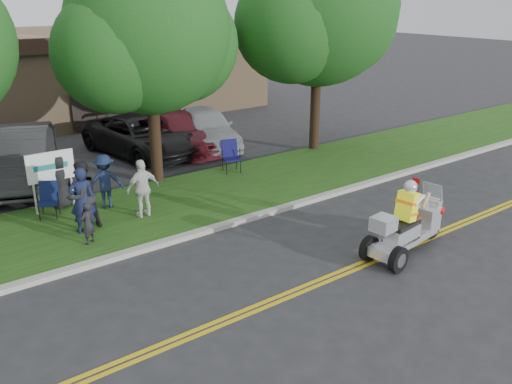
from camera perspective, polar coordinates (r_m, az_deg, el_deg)
ground at (r=11.73m, az=3.91°, el=-8.93°), size 120.00×120.00×0.00m
centerline_near at (r=11.35m, az=5.84°, el=-10.03°), size 60.00×0.10×0.01m
centerline_far at (r=11.45m, az=5.29°, el=-9.71°), size 60.00×0.10×0.01m
curb at (r=13.90m, az=-4.29°, el=-3.77°), size 60.00×0.25×0.12m
grass_verge at (r=15.62m, az=-8.56°, el=-1.17°), size 60.00×4.00×0.10m
commercial_building at (r=28.31m, az=-18.88°, el=11.77°), size 18.00×8.20×4.00m
tree_mid at (r=16.67m, az=-11.12°, el=15.56°), size 5.88×4.80×7.05m
tree_right at (r=20.20m, az=6.69°, el=18.26°), size 6.86×5.60×8.07m
business_sign at (r=15.47m, az=-20.79°, el=2.20°), size 1.25×0.06×1.75m
trike_scooter at (r=12.90m, az=15.60°, el=-3.70°), size 2.77×0.98×1.81m
lawn_chair_a at (r=15.29m, az=-20.98°, el=-0.51°), size 0.68×0.69×0.94m
lawn_chair_b at (r=17.92m, az=-2.71°, el=4.04°), size 0.69×0.71×1.05m
spectator_adult_left at (r=13.86m, az=-17.82°, el=-0.83°), size 0.71×0.56×1.69m
spectator_adult_mid at (r=14.02m, az=-17.82°, el=-0.40°), size 1.03×0.92×1.78m
spectator_adult_right at (r=14.48m, az=-11.82°, el=0.39°), size 0.93×0.41×1.57m
spectator_chair_a at (r=15.34m, az=-15.62°, el=1.09°), size 1.11×0.86×1.51m
spectator_chair_b at (r=15.73m, az=-19.91°, el=1.11°), size 0.86×0.71×1.52m
child_left at (r=13.33m, az=-17.32°, el=-3.16°), size 0.45×0.40×1.03m
parked_car_left at (r=18.51m, az=-23.66°, el=3.42°), size 3.63×5.60×1.74m
parked_car_mid at (r=20.50m, az=-11.97°, el=5.79°), size 3.15×5.49×1.44m
parked_car_right at (r=20.98m, az=-8.16°, el=6.33°), size 2.30×5.00×1.42m
parked_car_far_right at (r=21.23m, az=-5.32°, el=6.80°), size 2.94×4.88×1.55m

